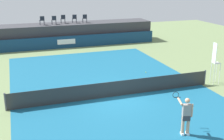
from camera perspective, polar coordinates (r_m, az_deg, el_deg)
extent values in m
plane|color=#6B7F51|center=(20.22, -2.07, -2.01)|extent=(48.00, 48.00, 0.00)
cube|color=#16597A|center=(17.56, 0.79, -5.11)|extent=(12.00, 22.00, 0.00)
cube|color=navy|center=(29.91, -7.96, 5.47)|extent=(18.00, 0.20, 1.20)
cube|color=white|center=(29.71, -8.86, 5.46)|extent=(1.80, 0.02, 0.50)
cube|color=#38383D|center=(31.55, -8.64, 6.99)|extent=(18.00, 2.80, 2.20)
cylinder|color=#1E232D|center=(31.04, -13.15, 9.03)|extent=(0.04, 0.04, 0.44)
cylinder|color=#1E232D|center=(30.97, -13.89, 8.96)|extent=(0.04, 0.04, 0.44)
cylinder|color=#1E232D|center=(30.64, -13.01, 8.94)|extent=(0.04, 0.04, 0.44)
cylinder|color=#1E232D|center=(30.57, -13.76, 8.87)|extent=(0.04, 0.04, 0.44)
cube|color=#1E232D|center=(30.77, -13.48, 9.38)|extent=(0.47, 0.47, 0.03)
cube|color=#1E232D|center=(30.54, -13.44, 9.75)|extent=(0.44, 0.06, 0.42)
cylinder|color=#1E232D|center=(31.08, -10.91, 9.18)|extent=(0.04, 0.04, 0.44)
cylinder|color=#1E232D|center=(31.02, -11.66, 9.12)|extent=(0.04, 0.04, 0.44)
cylinder|color=#1E232D|center=(30.68, -10.79, 9.09)|extent=(0.04, 0.04, 0.44)
cylinder|color=#1E232D|center=(30.62, -11.54, 9.03)|extent=(0.04, 0.04, 0.44)
cube|color=#1E232D|center=(30.82, -11.25, 9.54)|extent=(0.45, 0.45, 0.03)
cube|color=#1E232D|center=(30.58, -11.22, 9.90)|extent=(0.44, 0.03, 0.42)
cylinder|color=#1E232D|center=(31.79, -9.21, 9.45)|extent=(0.04, 0.04, 0.44)
cylinder|color=#1E232D|center=(31.72, -9.94, 9.40)|extent=(0.04, 0.04, 0.44)
cylinder|color=#1E232D|center=(31.39, -9.08, 9.36)|extent=(0.04, 0.04, 0.44)
cylinder|color=#1E232D|center=(31.33, -9.82, 9.31)|extent=(0.04, 0.04, 0.44)
cube|color=#1E232D|center=(31.53, -9.53, 9.80)|extent=(0.44, 0.44, 0.03)
cube|color=#1E232D|center=(31.29, -9.49, 10.16)|extent=(0.44, 0.03, 0.42)
cylinder|color=#1E232D|center=(31.81, -7.01, 9.55)|extent=(0.04, 0.04, 0.44)
cylinder|color=#1E232D|center=(31.76, -7.74, 9.51)|extent=(0.04, 0.04, 0.44)
cylinder|color=#1E232D|center=(31.42, -6.91, 9.46)|extent=(0.04, 0.04, 0.44)
cylinder|color=#1E232D|center=(31.37, -7.65, 9.42)|extent=(0.04, 0.04, 0.44)
cube|color=#1E232D|center=(31.56, -7.34, 9.91)|extent=(0.47, 0.47, 0.03)
cube|color=#1E232D|center=(31.32, -7.31, 10.27)|extent=(0.44, 0.06, 0.42)
cylinder|color=#1E232D|center=(31.82, -5.04, 9.62)|extent=(0.04, 0.04, 0.44)
cylinder|color=#1E232D|center=(31.76, -5.77, 9.58)|extent=(0.04, 0.04, 0.44)
cylinder|color=#1E232D|center=(31.43, -4.92, 9.52)|extent=(0.04, 0.04, 0.44)
cylinder|color=#1E232D|center=(31.36, -5.66, 9.48)|extent=(0.04, 0.04, 0.44)
cube|color=#1E232D|center=(31.56, -5.36, 9.97)|extent=(0.47, 0.47, 0.03)
cube|color=#1E232D|center=(31.33, -5.31, 10.33)|extent=(0.44, 0.06, 0.42)
cylinder|color=white|center=(20.55, 20.20, -0.74)|extent=(0.04, 0.04, 1.40)
cylinder|color=white|center=(20.87, 19.63, -0.40)|extent=(0.04, 0.04, 1.40)
cylinder|color=white|center=(20.34, 19.23, -0.81)|extent=(0.04, 0.04, 1.40)
cylinder|color=white|center=(20.67, 18.67, -0.47)|extent=(0.04, 0.04, 1.40)
cube|color=white|center=(20.41, 19.64, 1.30)|extent=(0.49, 0.49, 0.03)
cube|color=white|center=(20.14, 19.32, 3.13)|extent=(0.08, 0.44, 1.33)
cube|color=#2D2D2D|center=(17.38, 0.79, -3.67)|extent=(12.40, 0.02, 0.95)
cylinder|color=#4C4C51|center=(16.51, -20.04, -5.88)|extent=(0.10, 0.10, 1.00)
cylinder|color=#4C4C51|center=(20.20, 17.60, -1.38)|extent=(0.10, 0.10, 1.00)
cube|color=white|center=(13.94, 14.45, -11.85)|extent=(0.18, 0.28, 0.10)
cylinder|color=tan|center=(13.72, 14.59, -10.17)|extent=(0.14, 0.14, 0.82)
cube|color=white|center=(13.87, 13.48, -11.93)|extent=(0.18, 0.28, 0.10)
cylinder|color=tan|center=(13.65, 13.62, -10.24)|extent=(0.14, 0.14, 0.82)
cube|color=#333338|center=(13.54, 14.21, -8.97)|extent=(0.39, 0.30, 0.24)
cube|color=gray|center=(13.39, 14.33, -7.59)|extent=(0.40, 0.29, 0.56)
sphere|color=tan|center=(13.20, 14.48, -5.78)|extent=(0.22, 0.22, 0.22)
cylinder|color=tan|center=(13.47, 15.30, -7.60)|extent=(0.09, 0.09, 0.60)
cylinder|color=tan|center=(13.43, 13.10, -5.98)|extent=(0.25, 0.61, 0.14)
cylinder|color=black|center=(13.79, 12.63, -5.20)|extent=(0.30, 0.11, 0.03)
torus|color=black|center=(14.05, 12.31, -4.75)|extent=(0.30, 0.10, 0.30)
sphere|color=#D8EA33|center=(21.94, 6.60, -0.43)|extent=(0.07, 0.07, 0.07)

